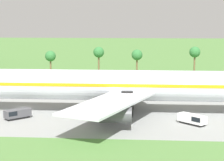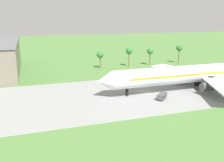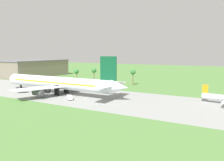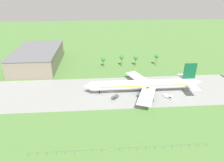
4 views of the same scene
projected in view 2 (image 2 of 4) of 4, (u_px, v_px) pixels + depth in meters
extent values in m
plane|color=#517F3D|center=(145.00, 92.00, 91.51)|extent=(600.00, 600.00, 0.00)
cube|color=gray|center=(145.00, 92.00, 91.51)|extent=(320.00, 44.00, 0.02)
cylinder|color=silver|center=(197.00, 73.00, 93.88)|extent=(67.98, 6.50, 6.50)
cone|color=silver|center=(105.00, 81.00, 82.56)|extent=(5.20, 6.37, 6.37)
cube|color=#EFA314|center=(198.00, 72.00, 93.76)|extent=(57.78, 6.63, 0.65)
cube|color=silver|center=(223.00, 84.00, 82.86)|extent=(17.22, 26.39, 0.44)
cube|color=silver|center=(180.00, 70.00, 105.85)|extent=(17.22, 26.39, 0.44)
cylinder|color=#4C4C51|center=(209.00, 87.00, 87.18)|extent=(5.85, 2.93, 2.93)
cylinder|color=#4C4C51|center=(183.00, 77.00, 101.50)|extent=(5.85, 2.93, 2.93)
cylinder|color=#4C4C51|center=(179.00, 73.00, 108.29)|extent=(5.85, 2.93, 2.93)
cube|color=black|center=(127.00, 89.00, 85.88)|extent=(0.70, 0.90, 5.35)
cube|color=black|center=(210.00, 83.00, 92.48)|extent=(2.40, 1.20, 5.35)
cube|color=black|center=(198.00, 79.00, 99.04)|extent=(2.40, 1.20, 5.35)
cube|color=black|center=(162.00, 99.00, 83.22)|extent=(4.50, 4.41, 0.40)
cube|color=#4C4C51|center=(162.00, 96.00, 82.98)|extent=(5.21, 5.11, 1.55)
cube|color=black|center=(161.00, 96.00, 81.67)|extent=(2.75, 2.76, 0.90)
cylinder|color=brown|center=(129.00, 59.00, 136.14)|extent=(0.56, 0.56, 8.20)
sphere|color=#337538|center=(129.00, 51.00, 134.97)|extent=(3.60, 3.60, 3.60)
cylinder|color=brown|center=(179.00, 56.00, 145.86)|extent=(0.56, 0.56, 8.45)
sphere|color=#337538|center=(179.00, 48.00, 144.66)|extent=(3.60, 3.60, 3.60)
cylinder|color=brown|center=(150.00, 59.00, 140.17)|extent=(0.56, 0.56, 7.39)
sphere|color=#337538|center=(150.00, 51.00, 139.10)|extent=(3.60, 3.60, 3.60)
cylinder|color=brown|center=(100.00, 62.00, 131.27)|extent=(0.56, 0.56, 6.78)
sphere|color=#337538|center=(100.00, 55.00, 130.28)|extent=(3.60, 3.60, 3.60)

